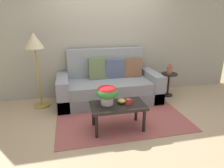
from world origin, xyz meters
TOP-DOWN VIEW (x-y plane):
  - ground_plane at (0.00, 0.00)m, footprint 14.00×14.00m
  - wall_back at (0.00, 1.35)m, footprint 6.40×0.12m
  - area_rug at (0.00, 0.16)m, footprint 2.31×1.83m
  - couch at (-0.05, 0.86)m, footprint 2.16×0.93m
  - coffee_table at (-0.15, -0.35)m, footprint 0.87×0.48m
  - side_table at (1.35, 0.81)m, footprint 0.36×0.36m
  - floor_lamp at (-1.47, 0.85)m, footprint 0.36×0.36m
  - potted_plant at (-0.32, -0.30)m, footprint 0.35×0.35m
  - coffee_mug at (0.01, -0.37)m, footprint 0.12×0.08m
  - snack_bowl at (-0.08, -0.31)m, footprint 0.14×0.14m
  - table_vase at (1.33, 0.79)m, footprint 0.12×0.12m

SIDE VIEW (x-z plane):
  - ground_plane at x=0.00m, z-range 0.00..0.00m
  - area_rug at x=0.00m, z-range 0.00..0.01m
  - couch at x=-0.05m, z-range -0.21..0.89m
  - side_table at x=1.35m, z-range 0.10..0.64m
  - coffee_table at x=-0.15m, z-range 0.16..0.59m
  - snack_bowl at x=-0.08m, z-range 0.44..0.51m
  - coffee_mug at x=0.01m, z-range 0.44..0.52m
  - potted_plant at x=-0.32m, z-range 0.48..0.78m
  - table_vase at x=1.33m, z-range 0.52..0.75m
  - floor_lamp at x=-1.47m, z-range 0.48..1.97m
  - wall_back at x=0.00m, z-range 0.00..2.76m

